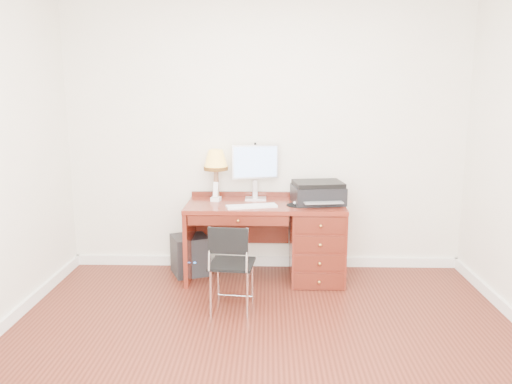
{
  "coord_description": "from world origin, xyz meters",
  "views": [
    {
      "loc": [
        0.03,
        -3.25,
        1.8
      ],
      "look_at": [
        -0.08,
        1.2,
        0.9
      ],
      "focal_mm": 35.0,
      "sensor_mm": 36.0,
      "label": 1
    }
  ],
  "objects_px": {
    "phone": "(216,195)",
    "equipment_box": "(190,255)",
    "leg_lamp": "(216,163)",
    "desk": "(298,237)",
    "chair": "(231,259)",
    "monitor": "(256,165)",
    "printer": "(318,193)"
  },
  "relations": [
    {
      "from": "desk",
      "to": "chair",
      "type": "distance_m",
      "value": 0.99
    },
    {
      "from": "leg_lamp",
      "to": "phone",
      "type": "xyz_separation_m",
      "value": [
        0.01,
        -0.1,
        -0.3
      ]
    },
    {
      "from": "chair",
      "to": "phone",
      "type": "bearing_deg",
      "value": 109.44
    },
    {
      "from": "desk",
      "to": "phone",
      "type": "bearing_deg",
      "value": 173.57
    },
    {
      "from": "desk",
      "to": "equipment_box",
      "type": "height_order",
      "value": "desk"
    },
    {
      "from": "monitor",
      "to": "equipment_box",
      "type": "xyz_separation_m",
      "value": [
        -0.66,
        -0.12,
        -0.89
      ]
    },
    {
      "from": "desk",
      "to": "chair",
      "type": "height_order",
      "value": "chair"
    },
    {
      "from": "phone",
      "to": "equipment_box",
      "type": "xyz_separation_m",
      "value": [
        -0.27,
        0.01,
        -0.61
      ]
    },
    {
      "from": "monitor",
      "to": "phone",
      "type": "bearing_deg",
      "value": -174.63
    },
    {
      "from": "chair",
      "to": "equipment_box",
      "type": "distance_m",
      "value": 1.04
    },
    {
      "from": "leg_lamp",
      "to": "equipment_box",
      "type": "relative_size",
      "value": 1.26
    },
    {
      "from": "equipment_box",
      "to": "printer",
      "type": "bearing_deg",
      "value": -27.08
    },
    {
      "from": "monitor",
      "to": "equipment_box",
      "type": "bearing_deg",
      "value": 177.72
    },
    {
      "from": "monitor",
      "to": "chair",
      "type": "distance_m",
      "value": 1.2
    },
    {
      "from": "leg_lamp",
      "to": "phone",
      "type": "height_order",
      "value": "leg_lamp"
    },
    {
      "from": "desk",
      "to": "monitor",
      "type": "relative_size",
      "value": 2.79
    },
    {
      "from": "desk",
      "to": "equipment_box",
      "type": "xyz_separation_m",
      "value": [
        -1.07,
        0.1,
        -0.22
      ]
    },
    {
      "from": "phone",
      "to": "equipment_box",
      "type": "bearing_deg",
      "value": -170.06
    },
    {
      "from": "monitor",
      "to": "leg_lamp",
      "type": "distance_m",
      "value": 0.39
    },
    {
      "from": "monitor",
      "to": "equipment_box",
      "type": "distance_m",
      "value": 1.12
    },
    {
      "from": "leg_lamp",
      "to": "phone",
      "type": "relative_size",
      "value": 2.63
    },
    {
      "from": "desk",
      "to": "printer",
      "type": "bearing_deg",
      "value": 5.92
    },
    {
      "from": "leg_lamp",
      "to": "equipment_box",
      "type": "distance_m",
      "value": 0.96
    },
    {
      "from": "phone",
      "to": "equipment_box",
      "type": "relative_size",
      "value": 0.48
    },
    {
      "from": "monitor",
      "to": "printer",
      "type": "bearing_deg",
      "value": -31.07
    },
    {
      "from": "phone",
      "to": "monitor",
      "type": "bearing_deg",
      "value": 29.21
    },
    {
      "from": "phone",
      "to": "chair",
      "type": "distance_m",
      "value": 0.97
    },
    {
      "from": "printer",
      "to": "chair",
      "type": "distance_m",
      "value": 1.19
    },
    {
      "from": "leg_lamp",
      "to": "chair",
      "type": "distance_m",
      "value": 1.2
    },
    {
      "from": "desk",
      "to": "phone",
      "type": "height_order",
      "value": "phone"
    },
    {
      "from": "desk",
      "to": "chair",
      "type": "bearing_deg",
      "value": -126.75
    },
    {
      "from": "printer",
      "to": "equipment_box",
      "type": "relative_size",
      "value": 1.34
    }
  ]
}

